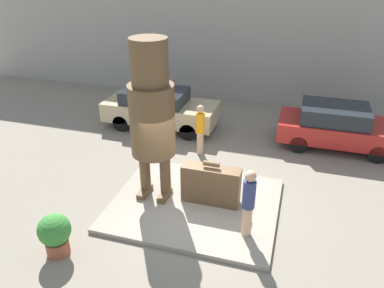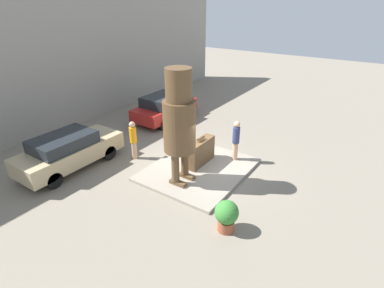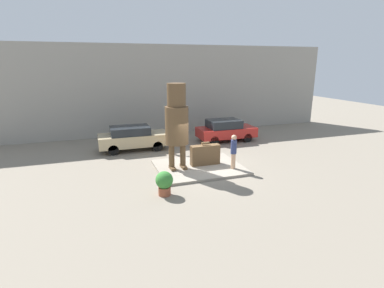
{
  "view_description": "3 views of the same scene",
  "coord_description": "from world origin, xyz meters",
  "px_view_note": "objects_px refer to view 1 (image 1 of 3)",
  "views": [
    {
      "loc": [
        2.28,
        -7.89,
        6.1
      ],
      "look_at": [
        -0.18,
        0.3,
        1.71
      ],
      "focal_mm": 35.0,
      "sensor_mm": 36.0,
      "label": 1
    },
    {
      "loc": [
        -8.92,
        -5.72,
        6.37
      ],
      "look_at": [
        -0.49,
        -0.0,
        1.42
      ],
      "focal_mm": 28.0,
      "sensor_mm": 36.0,
      "label": 2
    },
    {
      "loc": [
        -5.07,
        -13.8,
        5.33
      ],
      "look_at": [
        -0.48,
        -0.26,
        1.42
      ],
      "focal_mm": 28.0,
      "sensor_mm": 36.0,
      "label": 3
    }
  ],
  "objects_px": {
    "statue_figure": "(152,110)",
    "worker_hivis": "(200,128)",
    "parked_car_red": "(337,126)",
    "giant_suitcase": "(211,185)",
    "tourist": "(248,201)",
    "parked_car_tan": "(160,108)",
    "planter_pot": "(55,233)"
  },
  "relations": [
    {
      "from": "giant_suitcase",
      "to": "parked_car_tan",
      "type": "relative_size",
      "value": 0.36
    },
    {
      "from": "giant_suitcase",
      "to": "worker_hivis",
      "type": "distance_m",
      "value": 2.98
    },
    {
      "from": "tourist",
      "to": "giant_suitcase",
      "type": "bearing_deg",
      "value": 137.7
    },
    {
      "from": "statue_figure",
      "to": "parked_car_tan",
      "type": "height_order",
      "value": "statue_figure"
    },
    {
      "from": "tourist",
      "to": "parked_car_red",
      "type": "xyz_separation_m",
      "value": [
        2.18,
        5.62,
        -0.29
      ]
    },
    {
      "from": "parked_car_red",
      "to": "worker_hivis",
      "type": "relative_size",
      "value": 2.31
    },
    {
      "from": "tourist",
      "to": "parked_car_red",
      "type": "height_order",
      "value": "tourist"
    },
    {
      "from": "planter_pot",
      "to": "worker_hivis",
      "type": "xyz_separation_m",
      "value": [
        1.8,
        5.52,
        0.38
      ]
    },
    {
      "from": "parked_car_tan",
      "to": "planter_pot",
      "type": "bearing_deg",
      "value": -87.78
    },
    {
      "from": "parked_car_tan",
      "to": "parked_car_red",
      "type": "relative_size",
      "value": 1.07
    },
    {
      "from": "giant_suitcase",
      "to": "parked_car_red",
      "type": "distance_m",
      "value": 5.66
    },
    {
      "from": "statue_figure",
      "to": "tourist",
      "type": "distance_m",
      "value": 3.22
    },
    {
      "from": "statue_figure",
      "to": "parked_car_red",
      "type": "bearing_deg",
      "value": 43.93
    },
    {
      "from": "statue_figure",
      "to": "giant_suitcase",
      "type": "bearing_deg",
      "value": 2.87
    },
    {
      "from": "giant_suitcase",
      "to": "tourist",
      "type": "xyz_separation_m",
      "value": [
        1.13,
        -1.03,
        0.43
      ]
    },
    {
      "from": "statue_figure",
      "to": "planter_pot",
      "type": "bearing_deg",
      "value": -116.3
    },
    {
      "from": "tourist",
      "to": "worker_hivis",
      "type": "distance_m",
      "value": 4.38
    },
    {
      "from": "planter_pot",
      "to": "worker_hivis",
      "type": "height_order",
      "value": "worker_hivis"
    },
    {
      "from": "giant_suitcase",
      "to": "planter_pot",
      "type": "relative_size",
      "value": 1.5
    },
    {
      "from": "statue_figure",
      "to": "worker_hivis",
      "type": "relative_size",
      "value": 2.46
    },
    {
      "from": "parked_car_red",
      "to": "planter_pot",
      "type": "height_order",
      "value": "parked_car_red"
    },
    {
      "from": "parked_car_tan",
      "to": "worker_hivis",
      "type": "bearing_deg",
      "value": -38.12
    },
    {
      "from": "tourist",
      "to": "worker_hivis",
      "type": "relative_size",
      "value": 1.01
    },
    {
      "from": "statue_figure",
      "to": "parked_car_red",
      "type": "height_order",
      "value": "statue_figure"
    },
    {
      "from": "tourist",
      "to": "parked_car_red",
      "type": "bearing_deg",
      "value": 68.8
    },
    {
      "from": "giant_suitcase",
      "to": "planter_pot",
      "type": "distance_m",
      "value": 3.97
    },
    {
      "from": "parked_car_tan",
      "to": "planter_pot",
      "type": "relative_size",
      "value": 4.17
    },
    {
      "from": "parked_car_red",
      "to": "worker_hivis",
      "type": "bearing_deg",
      "value": -157.33
    },
    {
      "from": "statue_figure",
      "to": "planter_pot",
      "type": "distance_m",
      "value": 3.61
    },
    {
      "from": "giant_suitcase",
      "to": "parked_car_tan",
      "type": "xyz_separation_m",
      "value": [
        -3.14,
        4.39,
        0.15
      ]
    },
    {
      "from": "giant_suitcase",
      "to": "tourist",
      "type": "height_order",
      "value": "tourist"
    },
    {
      "from": "tourist",
      "to": "planter_pot",
      "type": "height_order",
      "value": "tourist"
    }
  ]
}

